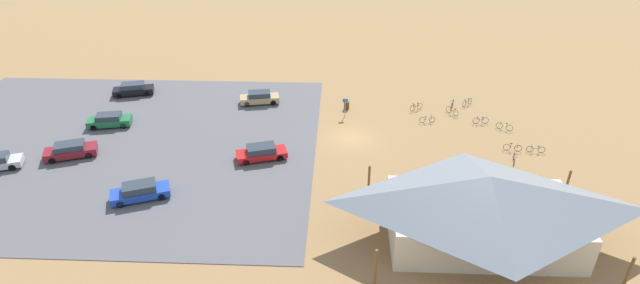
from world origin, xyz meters
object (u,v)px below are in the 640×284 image
bike_pavilion (485,205)px  bicycle_white_mid_cluster (452,104)px  bicycle_black_by_bin (416,107)px  car_blue_second_row (140,191)px  bicycle_teal_back_row (427,120)px  lot_sign (345,105)px  bicycle_blue_lone_east (481,120)px  bicycle_green_near_porch (536,149)px  visitor_near_lot (482,170)px  trash_bin (347,105)px  bicycle_red_edge_south (513,148)px  car_maroon_far_end (70,150)px  bicycle_purple_front_row (467,102)px  car_black_by_curb (133,89)px  car_tan_back_corner (260,98)px  bicycle_yellow_trailside (504,127)px  car_green_aisle_side (109,120)px  car_red_inner_stall (261,152)px  bicycle_silver_yard_right (514,159)px  bicycle_orange_near_sign (452,111)px

bike_pavilion → bicycle_white_mid_cluster: bike_pavilion is taller
bicycle_black_by_bin → car_blue_second_row: size_ratio=0.30×
bicycle_black_by_bin → bicycle_teal_back_row: bicycle_black_by_bin is taller
lot_sign → bicycle_blue_lone_east: lot_sign is taller
lot_sign → bicycle_green_near_porch: bearing=158.8°
lot_sign → visitor_near_lot: lot_sign is taller
bicycle_green_near_porch → car_blue_second_row: size_ratio=0.34×
trash_bin → bicycle_teal_back_row: trash_bin is taller
bicycle_teal_back_row → car_blue_second_row: bearing=30.3°
bicycle_red_edge_south → bicycle_green_near_porch: size_ratio=1.00×
bicycle_red_edge_south → bicycle_teal_back_row: 9.40m
car_maroon_far_end → trash_bin: bearing=-155.8°
bicycle_blue_lone_east → visitor_near_lot: visitor_near_lot is taller
bicycle_purple_front_row → car_black_by_curb: 39.58m
bicycle_red_edge_south → car_tan_back_corner: 28.01m
bicycle_white_mid_cluster → bicycle_yellow_trailside: (-4.41, 5.46, 0.00)m
bicycle_teal_back_row → car_green_aisle_side: car_green_aisle_side is taller
bike_pavilion → car_tan_back_corner: (19.89, -23.24, -2.44)m
car_tan_back_corner → car_black_by_curb: bearing=-6.5°
bicycle_red_edge_south → car_red_inner_stall: car_red_inner_stall is taller
bike_pavilion → visitor_near_lot: 8.89m
bicycle_black_by_bin → bicycle_red_edge_south: bearing=133.0°
visitor_near_lot → bicycle_red_edge_south: bearing=-129.8°
bicycle_teal_back_row → bicycle_silver_yard_right: bearing=130.7°
car_blue_second_row → visitor_near_lot: size_ratio=2.95×
trash_bin → bicycle_black_by_bin: trash_bin is taller
car_blue_second_row → car_black_by_curb: car_black_by_curb is taller
bicycle_orange_near_sign → car_maroon_far_end: car_maroon_far_end is taller
car_green_aisle_side → bicycle_red_edge_south: bearing=175.2°
bicycle_blue_lone_east → car_blue_second_row: 35.06m
bicycle_purple_front_row → bicycle_teal_back_row: bearing=41.3°
bicycle_red_edge_south → car_red_inner_stall: size_ratio=0.35×
bicycle_red_edge_south → car_maroon_far_end: 42.47m
bicycle_orange_near_sign → lot_sign: bearing=4.7°
car_black_by_curb → visitor_near_lot: (-37.54, 16.69, 0.13)m
bicycle_white_mid_cluster → bicycle_yellow_trailside: bicycle_white_mid_cluster is taller
lot_sign → car_blue_second_row: bearing=43.7°
bicycle_green_near_porch → car_tan_back_corner: (28.37, -10.05, 0.41)m
bike_pavilion → bicycle_green_near_porch: (-8.48, -13.19, -2.84)m
bike_pavilion → bicycle_silver_yard_right: bearing=-117.5°
trash_bin → bicycle_yellow_trailside: trash_bin is taller
bicycle_white_mid_cluster → bicycle_blue_lone_east: 4.74m
bicycle_silver_yard_right → car_maroon_far_end: car_maroon_far_end is taller
car_tan_back_corner → car_green_aisle_side: bearing=23.1°
bicycle_black_by_bin → car_red_inner_stall: car_red_inner_stall is taller
bicycle_orange_near_sign → car_blue_second_row: (29.02, 17.29, 0.35)m
bike_pavilion → car_black_by_curb: 43.43m
bicycle_white_mid_cluster → car_green_aisle_side: 37.86m
bicycle_green_near_porch → car_black_by_curb: size_ratio=0.35×
lot_sign → bicycle_red_edge_south: lot_sign is taller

